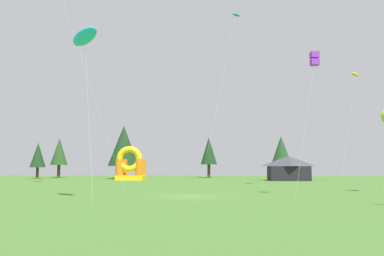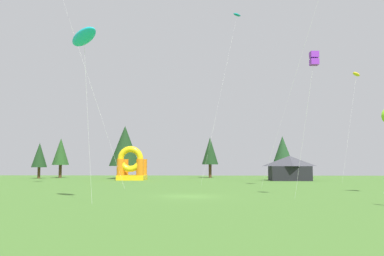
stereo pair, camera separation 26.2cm
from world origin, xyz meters
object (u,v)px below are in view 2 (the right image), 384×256
object	(u,v)px
kite_purple_box	(314,59)
kite_yellow_parafoil	(356,74)
kite_teal_parafoil	(237,15)
festival_tent	(290,168)
kite_cyan_parafoil	(84,37)
inflatable_red_slide	(132,168)

from	to	relation	value
kite_purple_box	kite_yellow_parafoil	size ratio (longest dim) A/B	0.68
kite_teal_parafoil	festival_tent	distance (m)	25.94
kite_purple_box	kite_teal_parafoil	xyz separation A→B (m)	(-3.98, 29.21, 14.62)
kite_yellow_parafoil	festival_tent	world-z (taller)	kite_yellow_parafoil
kite_teal_parafoil	kite_cyan_parafoil	xyz separation A→B (m)	(-13.96, -33.17, -13.85)
kite_purple_box	inflatable_red_slide	world-z (taller)	kite_purple_box
kite_purple_box	kite_yellow_parafoil	bearing A→B (deg)	64.70
inflatable_red_slide	kite_purple_box	bearing A→B (deg)	-58.44
kite_teal_parafoil	festival_tent	world-z (taller)	kite_teal_parafoil
inflatable_red_slide	festival_tent	distance (m)	26.06
kite_purple_box	inflatable_red_slide	bearing A→B (deg)	121.56
kite_yellow_parafoil	kite_cyan_parafoil	xyz separation A→B (m)	(-33.48, -36.82, -5.07)
kite_purple_box	kite_cyan_parafoil	distance (m)	18.39
kite_cyan_parafoil	inflatable_red_slide	bearing A→B (deg)	95.01
festival_tent	inflatable_red_slide	bearing A→B (deg)	178.50
kite_purple_box	festival_tent	bearing A→B (deg)	82.13
kite_yellow_parafoil	festival_tent	bearing A→B (deg)	173.68
kite_yellow_parafoil	kite_teal_parafoil	bearing A→B (deg)	-169.39
kite_purple_box	kite_cyan_parafoil	size ratio (longest dim) A/B	0.93
inflatable_red_slide	festival_tent	world-z (taller)	inflatable_red_slide
kite_purple_box	kite_cyan_parafoil	xyz separation A→B (m)	(-17.94, -3.96, 0.77)
kite_purple_box	kite_teal_parafoil	bearing A→B (deg)	97.76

